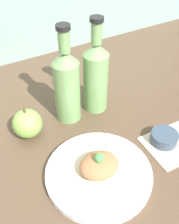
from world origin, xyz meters
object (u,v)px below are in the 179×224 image
at_px(plate, 99,173).
at_px(apple, 27,124).
at_px(cider_bottle_left, 67,85).
at_px(cider_bottle_right, 96,76).
at_px(dipping_bowl, 164,138).
at_px(plated_food, 99,166).

bearing_deg(plate, apple, 113.99).
bearing_deg(cider_bottle_left, plate, -98.60).
relative_size(cider_bottle_left, cider_bottle_right, 1.00).
relative_size(cider_bottle_right, dipping_bowl, 3.92).
distance_m(cider_bottle_left, cider_bottle_right, 0.10).
bearing_deg(cider_bottle_right, cider_bottle_left, 180.00).
bearing_deg(plate, cider_bottle_left, 81.40).
bearing_deg(apple, plated_food, -66.01).
bearing_deg(dipping_bowl, plate, -178.91).
xyz_separation_m(plate, cider_bottle_right, (0.13, 0.24, 0.11)).
xyz_separation_m(cider_bottle_left, cider_bottle_right, (0.10, 0.00, 0.00)).
height_order(plated_food, cider_bottle_left, cider_bottle_left).
bearing_deg(plate, plated_food, 75.96).
bearing_deg(dipping_bowl, apple, 145.16).
bearing_deg(cider_bottle_left, dipping_bowl, -52.15).
distance_m(apple, dipping_bowl, 0.39).
bearing_deg(plated_food, cider_bottle_right, 60.92).
xyz_separation_m(cider_bottle_right, apple, (-0.24, -0.01, -0.08)).
distance_m(plated_food, cider_bottle_left, 0.26).
relative_size(plate, dipping_bowl, 3.50).
distance_m(plated_food, apple, 0.25).
distance_m(plate, cider_bottle_right, 0.30).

